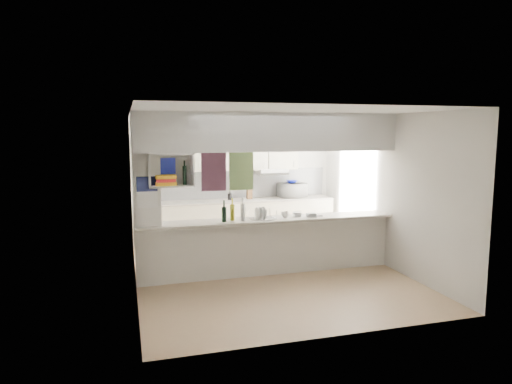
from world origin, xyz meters
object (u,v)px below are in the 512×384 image
object	(u,v)px
dish_rack	(263,214)
wine_bottles	(234,212)
bowl	(292,182)
microwave	(292,190)

from	to	relation	value
dish_rack	wine_bottles	size ratio (longest dim) A/B	1.12
wine_bottles	bowl	bearing A→B (deg)	50.70
wine_bottles	dish_rack	bearing A→B (deg)	3.64
dish_rack	wine_bottles	world-z (taller)	wine_bottles
dish_rack	wine_bottles	xyz separation A→B (m)	(-0.48, -0.03, 0.05)
dish_rack	wine_bottles	distance (m)	0.49
bowl	wine_bottles	distance (m)	2.82
microwave	bowl	bearing A→B (deg)	3.07
microwave	bowl	size ratio (longest dim) A/B	2.42
microwave	wine_bottles	bearing A→B (deg)	44.37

